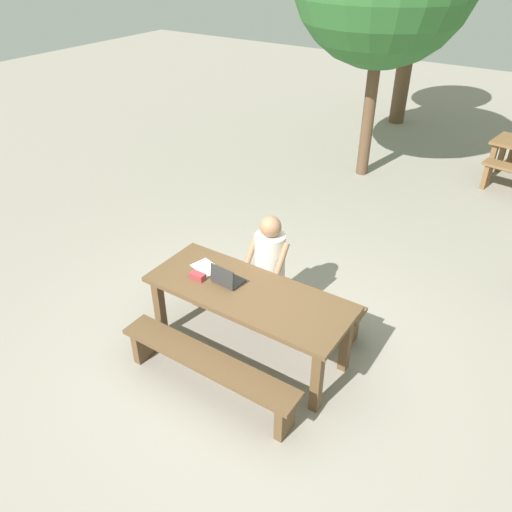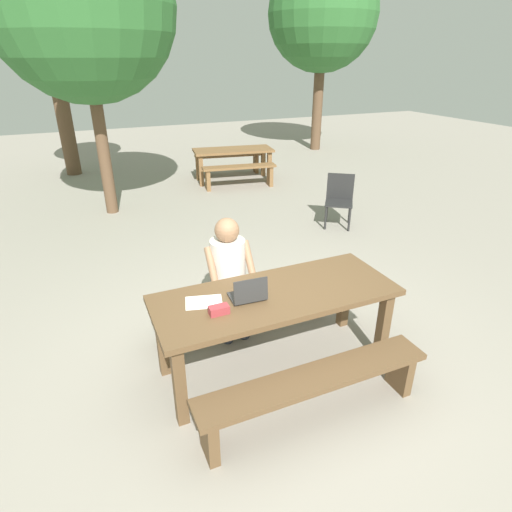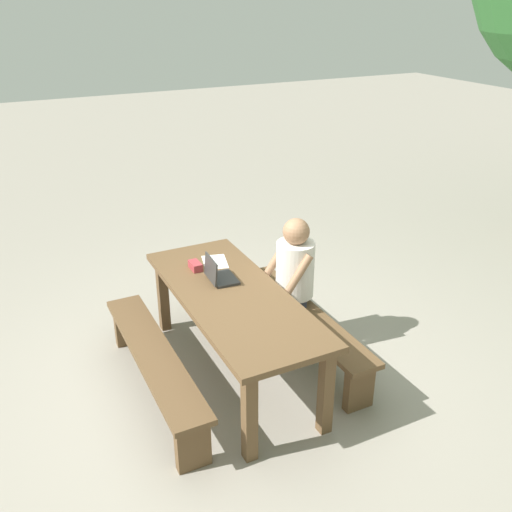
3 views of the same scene
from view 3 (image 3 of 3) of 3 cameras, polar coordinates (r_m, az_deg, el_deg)
ground_plane at (r=4.97m, az=-2.23°, el=-11.66°), size 30.00×30.00×0.00m
picnic_table_front at (r=4.60m, az=-2.37°, el=-5.00°), size 2.09×0.81×0.77m
bench_near at (r=4.60m, az=-10.25°, el=-10.50°), size 1.89×0.30×0.43m
bench_far at (r=5.05m, az=4.86°, el=-6.57°), size 1.89×0.30×0.43m
laptop at (r=4.73m, az=-3.82°, el=-1.90°), size 0.30×0.24×0.22m
small_pouch at (r=4.95m, az=-6.15°, el=-0.99°), size 0.16×0.08×0.07m
paper_sheet at (r=5.08m, az=-4.18°, el=-0.59°), size 0.34×0.28×0.00m
person_seated at (r=4.98m, az=3.66°, el=-1.71°), size 0.45×0.43×1.24m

